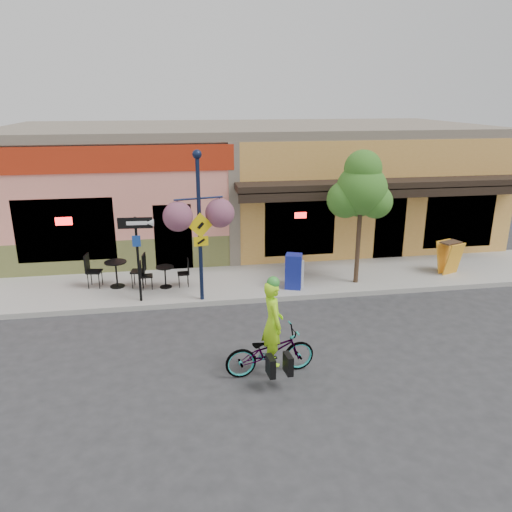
% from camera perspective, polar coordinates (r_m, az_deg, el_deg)
% --- Properties ---
extents(ground, '(90.00, 90.00, 0.00)m').
position_cam_1_polar(ground, '(13.83, 3.52, -6.00)').
color(ground, '#2D2D30').
rests_on(ground, ground).
extents(sidewalk, '(24.00, 3.00, 0.15)m').
position_cam_1_polar(sidewalk, '(15.61, 1.90, -2.81)').
color(sidewalk, '#9E9B93').
rests_on(sidewalk, ground).
extents(curb, '(24.00, 0.12, 0.15)m').
position_cam_1_polar(curb, '(14.30, 3.04, -4.84)').
color(curb, '#A8A59E').
rests_on(curb, ground).
extents(building, '(18.20, 8.20, 4.50)m').
position_cam_1_polar(building, '(20.30, -1.09, 8.43)').
color(building, '#F38C78').
rests_on(building, ground).
extents(bicycle, '(1.97, 0.85, 1.00)m').
position_cam_1_polar(bicycle, '(10.60, 1.62, -10.86)').
color(bicycle, maroon).
rests_on(bicycle, ground).
extents(cyclist_rider, '(0.49, 0.70, 1.81)m').
position_cam_1_polar(cyclist_rider, '(10.42, 1.91, -8.90)').
color(cyclist_rider, '#B0FF1A').
rests_on(cyclist_rider, ground).
extents(lamp_post, '(1.40, 0.77, 4.14)m').
position_cam_1_polar(lamp_post, '(13.45, -6.46, 3.25)').
color(lamp_post, '#111B38').
rests_on(lamp_post, sidewalk).
extents(one_way_sign, '(0.93, 0.26, 2.39)m').
position_cam_1_polar(one_way_sign, '(13.88, -13.32, -0.43)').
color(one_way_sign, black).
rests_on(one_way_sign, sidewalk).
extents(cafe_set_left, '(1.82, 1.09, 1.03)m').
position_cam_1_polar(cafe_set_left, '(15.30, -15.69, -1.59)').
color(cafe_set_left, black).
rests_on(cafe_set_left, sidewalk).
extents(cafe_set_right, '(1.43, 0.76, 0.85)m').
position_cam_1_polar(cafe_set_right, '(14.96, -10.35, -2.02)').
color(cafe_set_right, black).
rests_on(cafe_set_right, sidewalk).
extents(newspaper_box_blue, '(0.58, 0.55, 1.04)m').
position_cam_1_polar(newspaper_box_blue, '(14.69, 4.31, -1.75)').
color(newspaper_box_blue, navy).
rests_on(newspaper_box_blue, sidewalk).
extents(newspaper_box_grey, '(0.48, 0.45, 0.84)m').
position_cam_1_polar(newspaper_box_grey, '(14.83, 4.50, -1.96)').
color(newspaper_box_grey, '#BBBBBB').
rests_on(newspaper_box_grey, sidewalk).
extents(street_tree, '(1.65, 1.65, 4.04)m').
position_cam_1_polar(street_tree, '(14.99, 11.78, 4.32)').
color(street_tree, '#3D7A26').
rests_on(street_tree, sidewalk).
extents(sandwich_board, '(0.75, 0.65, 1.05)m').
position_cam_1_polar(sandwich_board, '(16.91, 21.70, -0.32)').
color(sandwich_board, '#FDA828').
rests_on(sandwich_board, sidewalk).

